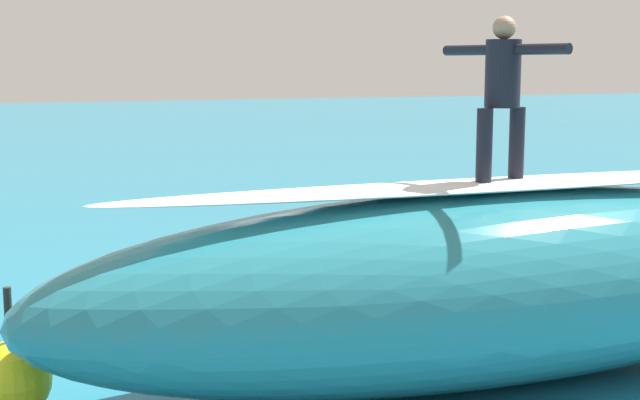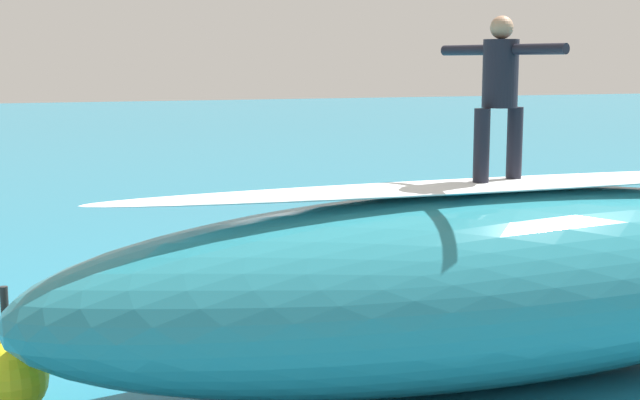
{
  "view_description": "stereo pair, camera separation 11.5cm",
  "coord_description": "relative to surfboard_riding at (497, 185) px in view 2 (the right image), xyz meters",
  "views": [
    {
      "loc": [
        3.93,
        9.86,
        2.9
      ],
      "look_at": [
        -0.01,
        0.25,
        1.32
      ],
      "focal_mm": 50.62,
      "sensor_mm": 36.0,
      "label": 1
    },
    {
      "loc": [
        3.83,
        9.9,
        2.9
      ],
      "look_at": [
        -0.01,
        0.25,
        1.32
      ],
      "focal_mm": 50.62,
      "sensor_mm": 36.0,
      "label": 2
    }
  ],
  "objects": [
    {
      "name": "wave_foam_lip",
      "position": [
        0.02,
        -0.0,
        0.01
      ],
      "size": [
        7.34,
        1.05,
        0.08
      ],
      "primitive_type": "ellipsoid",
      "rotation": [
        0.0,
        0.0,
        -0.03
      ],
      "color": "white",
      "rests_on": "wave_crest"
    },
    {
      "name": "foam_patch_near",
      "position": [
        -2.71,
        -4.74,
        -1.76
      ],
      "size": [
        1.44,
        1.44,
        0.11
      ],
      "primitive_type": "ellipsoid",
      "rotation": [
        0.0,
        0.0,
        2.58
      ],
      "color": "white",
      "rests_on": "ground_plane"
    },
    {
      "name": "ground_plane",
      "position": [
        0.64,
        -3.0,
        -1.81
      ],
      "size": [
        120.0,
        120.0,
        0.0
      ],
      "primitive_type": "plane",
      "color": "teal"
    },
    {
      "name": "surfboard_paddling",
      "position": [
        1.27,
        -5.48,
        -1.77
      ],
      "size": [
        1.93,
        1.72,
        0.08
      ],
      "primitive_type": "ellipsoid",
      "rotation": [
        0.0,
        0.0,
        -0.68
      ],
      "color": "silver",
      "rests_on": "ground_plane"
    },
    {
      "name": "surfboard_riding",
      "position": [
        0.0,
        0.0,
        0.0
      ],
      "size": [
        1.92,
        1.05,
        0.07
      ],
      "primitive_type": "ellipsoid",
      "rotation": [
        0.0,
        0.0,
        0.28
      ],
      "color": "#33B2D1",
      "rests_on": "wave_crest"
    },
    {
      "name": "surfer_riding",
      "position": [
        0.0,
        -0.0,
        0.89
      ],
      "size": [
        0.57,
        1.36,
        1.47
      ],
      "rotation": [
        0.0,
        0.0,
        0.28
      ],
      "color": "black",
      "rests_on": "surfboard_riding"
    },
    {
      "name": "wave_crest",
      "position": [
        0.02,
        -0.0,
        -0.92
      ],
      "size": [
        8.68,
        2.57,
        1.77
      ],
      "primitive_type": "ellipsoid",
      "rotation": [
        0.0,
        0.0,
        -0.03
      ],
      "color": "teal",
      "rests_on": "ground_plane"
    },
    {
      "name": "surfer_paddling",
      "position": [
        1.16,
        -5.4,
        -1.59
      ],
      "size": [
        1.53,
        1.3,
        0.33
      ],
      "rotation": [
        0.0,
        0.0,
        -0.68
      ],
      "color": "black",
      "rests_on": "surfboard_paddling"
    },
    {
      "name": "foam_patch_mid",
      "position": [
        -2.42,
        -3.25,
        -1.75
      ],
      "size": [
        1.22,
        1.19,
        0.11
      ],
      "primitive_type": "ellipsoid",
      "rotation": [
        0.0,
        0.0,
        0.47
      ],
      "color": "white",
      "rests_on": "ground_plane"
    },
    {
      "name": "buoy_marker",
      "position": [
        4.23,
        -0.66,
        -1.48
      ],
      "size": [
        0.65,
        0.65,
        1.11
      ],
      "color": "yellow",
      "rests_on": "ground_plane"
    }
  ]
}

